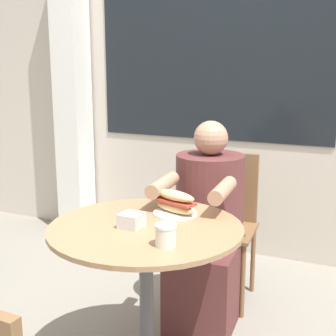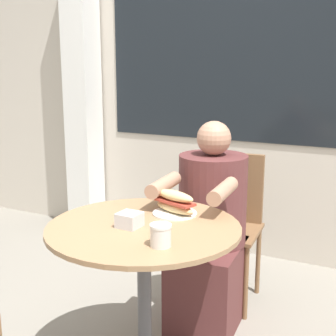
% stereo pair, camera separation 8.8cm
% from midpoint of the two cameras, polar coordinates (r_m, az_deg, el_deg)
% --- Properties ---
extents(storefront_wall, '(8.00, 0.09, 2.80)m').
position_cam_midpoint_polar(storefront_wall, '(3.39, 9.52, 12.64)').
color(storefront_wall, beige).
rests_on(storefront_wall, ground_plane).
extents(lattice_pillar, '(0.22, 0.22, 2.40)m').
position_cam_midpoint_polar(lattice_pillar, '(3.87, -12.26, 9.46)').
color(lattice_pillar, silver).
rests_on(lattice_pillar, ground_plane).
extents(cafe_table, '(0.81, 0.81, 0.73)m').
position_cam_midpoint_polar(cafe_table, '(2.03, -3.96, -12.09)').
color(cafe_table, '#997551').
rests_on(cafe_table, ground_plane).
extents(diner_chair, '(0.41, 0.41, 0.87)m').
position_cam_midpoint_polar(diner_chair, '(2.83, 6.11, -5.35)').
color(diner_chair, brown).
rests_on(diner_chair, ground_plane).
extents(seated_diner, '(0.40, 0.66, 1.10)m').
position_cam_midpoint_polar(seated_diner, '(2.53, 3.76, -8.65)').
color(seated_diner, brown).
rests_on(seated_diner, ground_plane).
extents(sandwich_on_plate, '(0.22, 0.20, 0.11)m').
position_cam_midpoint_polar(sandwich_on_plate, '(2.08, -0.33, -4.39)').
color(sandwich_on_plate, white).
rests_on(sandwich_on_plate, cafe_table).
extents(drink_cup, '(0.08, 0.08, 0.08)m').
position_cam_midpoint_polar(drink_cup, '(1.72, -1.76, -8.21)').
color(drink_cup, silver).
rests_on(drink_cup, cafe_table).
extents(napkin_box, '(0.09, 0.09, 0.06)m').
position_cam_midpoint_polar(napkin_box, '(1.93, -5.77, -6.38)').
color(napkin_box, silver).
rests_on(napkin_box, cafe_table).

